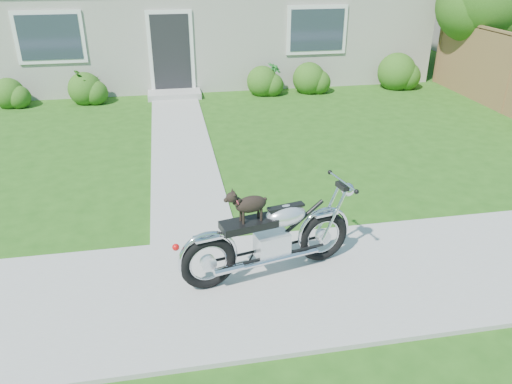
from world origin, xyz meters
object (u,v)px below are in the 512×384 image
(potted_plant_right, at_px, (274,79))
(motorcycle_with_dog, at_px, (271,236))
(house, at_px, (214,0))
(fence, at_px, (510,74))
(potted_plant_left, at_px, (90,86))

(potted_plant_right, distance_m, motorcycle_with_dog, 8.56)
(house, height_order, potted_plant_right, house)
(motorcycle_with_dog, bearing_deg, house, 74.69)
(fence, bearing_deg, potted_plant_right, 151.14)
(motorcycle_with_dog, bearing_deg, potted_plant_left, 97.57)
(motorcycle_with_dog, bearing_deg, potted_plant_right, 65.24)
(house, xyz_separation_m, potted_plant_left, (-3.64, -3.44, -1.74))
(house, height_order, motorcycle_with_dog, house)
(potted_plant_left, distance_m, motorcycle_with_dog, 8.88)
(fence, height_order, potted_plant_left, fence)
(potted_plant_left, bearing_deg, house, 43.41)
(fence, height_order, potted_plant_right, fence)
(potted_plant_right, xyz_separation_m, motorcycle_with_dog, (-1.85, -8.35, 0.14))
(potted_plant_right, bearing_deg, house, 109.53)
(house, xyz_separation_m, fence, (6.30, -6.24, -1.22))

